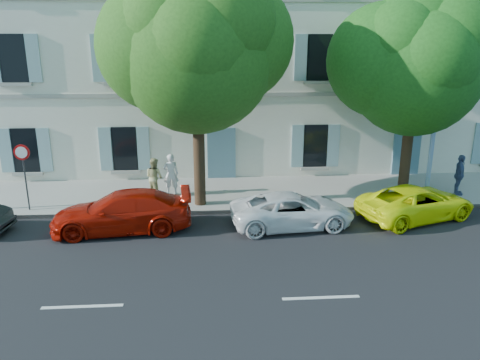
{
  "coord_description": "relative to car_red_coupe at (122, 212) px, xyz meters",
  "views": [
    {
      "loc": [
        -2.81,
        -14.43,
        6.32
      ],
      "look_at": [
        -1.66,
        2.0,
        1.4
      ],
      "focal_mm": 35.0,
      "sensor_mm": 36.0,
      "label": 1
    }
  ],
  "objects": [
    {
      "name": "ground",
      "position": [
        5.81,
        -0.88,
        -0.69
      ],
      "size": [
        90.0,
        90.0,
        0.0
      ],
      "primitive_type": "plane",
      "color": "black"
    },
    {
      "name": "sidewalk",
      "position": [
        5.81,
        3.57,
        -0.61
      ],
      "size": [
        36.0,
        4.5,
        0.15
      ],
      "primitive_type": "cube",
      "color": "#A09E96",
      "rests_on": "ground"
    },
    {
      "name": "kerb",
      "position": [
        5.81,
        1.4,
        -0.61
      ],
      "size": [
        36.0,
        0.16,
        0.16
      ],
      "primitive_type": "cube",
      "color": "#9E998E",
      "rests_on": "ground"
    },
    {
      "name": "building",
      "position": [
        5.81,
        9.32,
        5.31
      ],
      "size": [
        28.0,
        7.0,
        12.0
      ],
      "primitive_type": "cube",
      "color": "#EDE6D0",
      "rests_on": "ground"
    },
    {
      "name": "car_red_coupe",
      "position": [
        0.0,
        0.0,
        0.0
      ],
      "size": [
        4.88,
        2.3,
        1.38
      ],
      "primitive_type": "imported",
      "rotation": [
        0.0,
        0.0,
        4.79
      ],
      "color": "#A71204",
      "rests_on": "ground"
    },
    {
      "name": "car_white_coupe",
      "position": [
        5.91,
        -0.04,
        -0.09
      ],
      "size": [
        4.49,
        2.4,
        1.2
      ],
      "primitive_type": "imported",
      "rotation": [
        0.0,
        0.0,
        1.67
      ],
      "color": "white",
      "rests_on": "ground"
    },
    {
      "name": "car_yellow_supercar",
      "position": [
        10.6,
        0.4,
        -0.07
      ],
      "size": [
        4.88,
        3.42,
        1.24
      ],
      "primitive_type": "imported",
      "rotation": [
        0.0,
        0.0,
        1.91
      ],
      "color": "#F3FF0A",
      "rests_on": "ground"
    },
    {
      "name": "tree_left",
      "position": [
        2.65,
        2.14,
        5.11
      ],
      "size": [
        5.66,
        5.66,
        8.77
      ],
      "color": "#3A2819",
      "rests_on": "sidewalk"
    },
    {
      "name": "tree_right",
      "position": [
        11.01,
        2.61,
        4.59
      ],
      "size": [
        5.19,
        5.19,
        7.99
      ],
      "color": "#3A2819",
      "rests_on": "sidewalk"
    },
    {
      "name": "road_sign",
      "position": [
        -3.82,
        1.91,
        1.29
      ],
      "size": [
        0.59,
        0.08,
        2.54
      ],
      "color": "#383A3D",
      "rests_on": "sidewalk"
    },
    {
      "name": "street_lamp",
      "position": [
        11.64,
        1.63,
        4.41
      ],
      "size": [
        0.34,
        1.87,
        8.74
      ],
      "color": "#7293BF",
      "rests_on": "sidewalk"
    },
    {
      "name": "pedestrian_a",
      "position": [
        1.44,
        3.47,
        0.33
      ],
      "size": [
        0.67,
        0.48,
        1.73
      ],
      "primitive_type": "imported",
      "rotation": [
        0.0,
        0.0,
        3.25
      ],
      "color": "silver",
      "rests_on": "sidewalk"
    },
    {
      "name": "pedestrian_b",
      "position": [
        0.78,
        3.31,
        0.26
      ],
      "size": [
        0.98,
        0.97,
        1.6
      ],
      "primitive_type": "imported",
      "rotation": [
        0.0,
        0.0,
        2.43
      ],
      "color": "tan",
      "rests_on": "sidewalk"
    },
    {
      "name": "pedestrian_c",
      "position": [
        13.36,
        2.58,
        0.31
      ],
      "size": [
        0.72,
        1.07,
        1.69
      ],
      "primitive_type": "imported",
      "rotation": [
        0.0,
        0.0,
        1.23
      ],
      "color": "#44567E",
      "rests_on": "sidewalk"
    }
  ]
}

